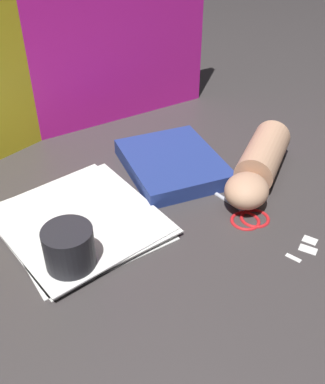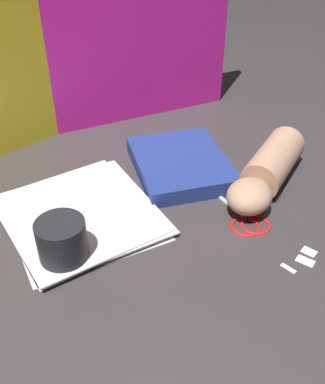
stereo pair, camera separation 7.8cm
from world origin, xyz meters
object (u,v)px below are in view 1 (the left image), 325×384
mug (70,251)px  paper_stack (79,220)px  hand_forearm (259,165)px  scissors (246,213)px  book_closed (172,163)px

mug → paper_stack: bearing=53.9°
mug → hand_forearm: bearing=-2.6°
paper_stack → scissors: 0.33m
paper_stack → mug: size_ratio=3.59×
paper_stack → scissors: paper_stack is taller
book_closed → mug: mug is taller
paper_stack → scissors: size_ratio=2.03×
paper_stack → mug: bearing=-126.1°
hand_forearm → mug: mug is taller
book_closed → hand_forearm: (0.12, -0.15, 0.02)m
book_closed → hand_forearm: 0.19m
hand_forearm → mug: size_ratio=3.38×
paper_stack → mug: mug is taller
paper_stack → book_closed: (0.26, 0.03, 0.01)m
scissors → mug: (-0.34, 0.09, 0.04)m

